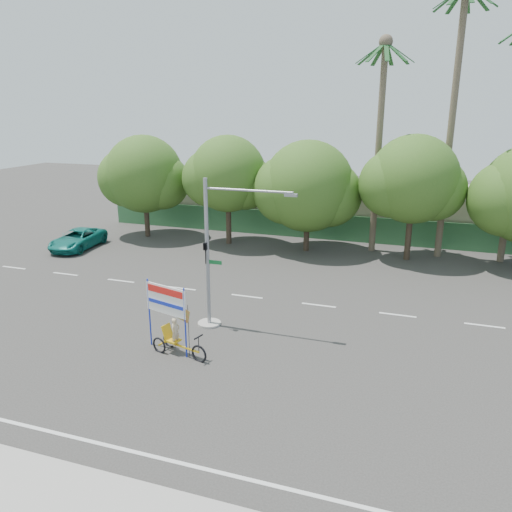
% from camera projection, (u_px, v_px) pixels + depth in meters
% --- Properties ---
extents(ground, '(120.00, 120.00, 0.00)m').
position_uv_depth(ground, '(227.00, 373.00, 19.49)').
color(ground, '#33302D').
rests_on(ground, ground).
extents(fence, '(38.00, 0.08, 2.00)m').
position_uv_depth(fence, '(329.00, 227.00, 38.72)').
color(fence, '#336B3D').
rests_on(fence, ground).
extents(building_left, '(12.00, 8.00, 4.00)m').
position_uv_depth(building_left, '(230.00, 198.00, 45.56)').
color(building_left, beige).
rests_on(building_left, ground).
extents(building_right, '(14.00, 8.00, 3.60)m').
position_uv_depth(building_right, '(438.00, 212.00, 40.14)').
color(building_right, beige).
rests_on(building_right, ground).
extents(tree_far_left, '(7.14, 6.00, 7.96)m').
position_uv_depth(tree_far_left, '(144.00, 177.00, 38.73)').
color(tree_far_left, '#473828').
rests_on(tree_far_left, ground).
extents(tree_left, '(6.66, 5.60, 8.07)m').
position_uv_depth(tree_left, '(227.00, 177.00, 36.51)').
color(tree_left, '#473828').
rests_on(tree_left, ground).
extents(tree_center, '(7.62, 6.40, 7.85)m').
position_uv_depth(tree_center, '(307.00, 189.00, 34.86)').
color(tree_center, '#473828').
rests_on(tree_center, ground).
extents(tree_right, '(6.90, 5.80, 8.36)m').
position_uv_depth(tree_right, '(413.00, 183.00, 32.51)').
color(tree_right, '#473828').
rests_on(tree_right, ground).
extents(palm_tall, '(3.73, 3.79, 17.45)m').
position_uv_depth(palm_tall, '(454.00, 99.00, 31.74)').
color(palm_tall, '#70604C').
rests_on(palm_tall, ground).
extents(palm_short, '(3.73, 3.79, 14.45)m').
position_uv_depth(palm_short, '(380.00, 124.00, 33.57)').
color(palm_short, '#70604C').
rests_on(palm_short, ground).
extents(traffic_signal, '(4.72, 1.10, 7.00)m').
position_uv_depth(traffic_signal, '(214.00, 267.00, 22.93)').
color(traffic_signal, gray).
rests_on(traffic_signal, ground).
extents(trike_billboard, '(3.06, 1.20, 3.10)m').
position_uv_depth(trike_billboard, '(173.00, 325.00, 20.79)').
color(trike_billboard, black).
rests_on(trike_billboard, ground).
extents(pickup_truck, '(2.71, 5.20, 1.40)m').
position_uv_depth(pickup_truck, '(78.00, 239.00, 36.44)').
color(pickup_truck, '#107165').
rests_on(pickup_truck, ground).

